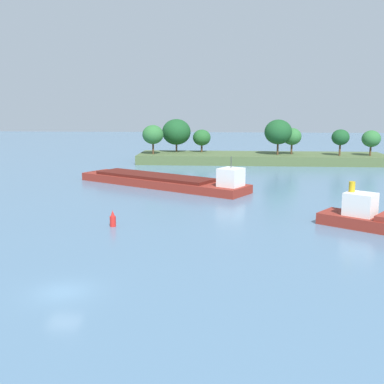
# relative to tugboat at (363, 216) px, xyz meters

# --- Properties ---
(ground_plane) EXTENTS (400.00, 400.00, 0.00)m
(ground_plane) POSITION_rel_tugboat_xyz_m (-27.85, -21.26, -1.31)
(ground_plane) COLOR slate
(treeline_island) EXTENTS (57.81, 13.56, 10.23)m
(treeline_island) POSITION_rel_tugboat_xyz_m (-9.98, 59.81, 1.78)
(treeline_island) COLOR #4C6038
(treeline_island) RESTS_ON ground
(tugboat) EXTENTS (10.05, 8.91, 5.11)m
(tugboat) POSITION_rel_tugboat_xyz_m (0.00, 0.00, 0.00)
(tugboat) COLOR maroon
(tugboat) RESTS_ON ground
(cargo_barge) EXTENTS (30.73, 21.74, 5.95)m
(cargo_barge) POSITION_rel_tugboat_xyz_m (-26.27, 25.13, -0.31)
(cargo_barge) COLOR maroon
(cargo_barge) RESTS_ON ground
(channel_buoy_red) EXTENTS (0.70, 0.70, 1.90)m
(channel_buoy_red) POSITION_rel_tugboat_xyz_m (-28.65, -1.86, -0.50)
(channel_buoy_red) COLOR red
(channel_buoy_red) RESTS_ON ground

